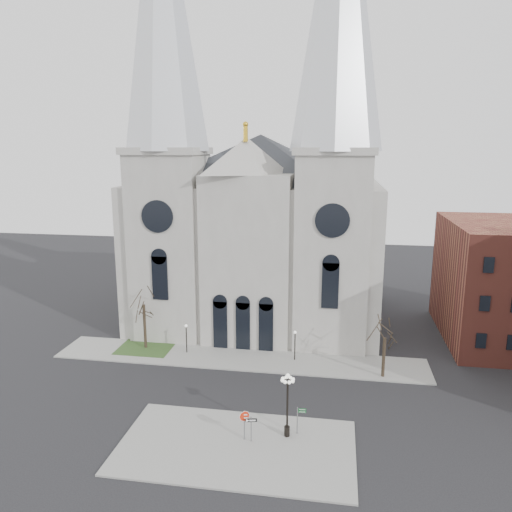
% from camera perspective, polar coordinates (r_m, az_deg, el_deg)
% --- Properties ---
extents(ground, '(160.00, 160.00, 0.00)m').
position_cam_1_polar(ground, '(45.57, -4.82, -17.21)').
color(ground, black).
rests_on(ground, ground).
extents(sidewalk_near, '(18.00, 10.00, 0.14)m').
position_cam_1_polar(sidewalk_near, '(40.79, -2.29, -20.95)').
color(sidewalk_near, gray).
rests_on(sidewalk_near, ground).
extents(sidewalk_far, '(40.00, 6.00, 0.14)m').
position_cam_1_polar(sidewalk_far, '(55.12, -1.97, -11.60)').
color(sidewalk_far, gray).
rests_on(sidewalk_far, ground).
extents(grass_patch, '(6.00, 5.00, 0.18)m').
position_cam_1_polar(grass_patch, '(58.99, -12.47, -10.22)').
color(grass_patch, '#2E481F').
rests_on(grass_patch, ground).
extents(cathedral, '(33.00, 26.66, 54.00)m').
position_cam_1_polar(cathedral, '(62.15, 0.09, 8.71)').
color(cathedral, '#A19D96').
rests_on(cathedral, ground).
extents(bg_building_brick, '(14.00, 18.00, 14.00)m').
position_cam_1_polar(bg_building_brick, '(65.39, 26.89, -2.67)').
color(bg_building_brick, brown).
rests_on(bg_building_brick, ground).
extents(tree_left, '(3.20, 3.20, 7.50)m').
position_cam_1_polar(tree_left, '(57.13, -12.73, -5.12)').
color(tree_left, black).
rests_on(tree_left, ground).
extents(tree_right, '(3.20, 3.20, 6.00)m').
position_cam_1_polar(tree_right, '(50.88, 14.53, -8.75)').
color(tree_right, black).
rests_on(tree_right, ground).
extents(ped_lamp_left, '(0.32, 0.32, 3.26)m').
position_cam_1_polar(ped_lamp_left, '(56.11, -7.97, -8.78)').
color(ped_lamp_left, black).
rests_on(ped_lamp_left, sidewalk_far).
extents(ped_lamp_right, '(0.32, 0.32, 3.26)m').
position_cam_1_polar(ped_lamp_right, '(53.91, 4.48, -9.59)').
color(ped_lamp_right, black).
rests_on(ped_lamp_right, sidewalk_far).
extents(stop_sign, '(0.87, 0.21, 2.45)m').
position_cam_1_polar(stop_sign, '(40.56, -1.33, -18.12)').
color(stop_sign, slate).
rests_on(stop_sign, sidewalk_near).
extents(globe_lamp, '(1.49, 1.49, 5.31)m').
position_cam_1_polar(globe_lamp, '(40.27, 3.62, -15.80)').
color(globe_lamp, black).
rests_on(globe_lamp, sidewalk_near).
extents(one_way_sign, '(0.88, 0.23, 2.04)m').
position_cam_1_polar(one_way_sign, '(40.52, -0.55, -18.73)').
color(one_way_sign, slate).
rests_on(one_way_sign, sidewalk_near).
extents(street_name_sign, '(0.72, 0.13, 2.26)m').
position_cam_1_polar(street_name_sign, '(41.62, 4.87, -17.97)').
color(street_name_sign, slate).
rests_on(street_name_sign, sidewalk_near).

